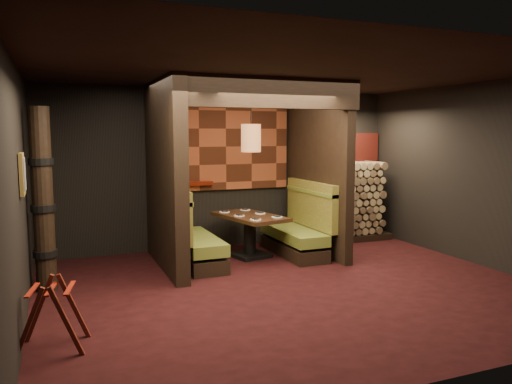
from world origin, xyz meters
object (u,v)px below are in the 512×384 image
Objects in this scene: pendant_lamp at (251,138)px; firewood_stack at (345,201)px; booth_bench_right at (299,231)px; luggage_rack at (52,312)px; dining_table at (250,229)px; booth_bench_left at (191,240)px; totem_column at (43,201)px.

pendant_lamp reaches higher than firewood_stack.
luggage_rack is at bearing -147.45° from booth_bench_right.
dining_table is 1.51m from pendant_lamp.
pendant_lamp is at bearing -164.16° from firewood_stack.
booth_bench_left reaches higher than dining_table.
luggage_rack is at bearing -128.89° from booth_bench_left.
booth_bench_right is at bearing -5.05° from pendant_lamp.
pendant_lamp is (-0.00, -0.05, 1.50)m from dining_table.
dining_table reaches higher than luggage_rack.
pendant_lamp is at bearing 11.28° from totem_column.
booth_bench_right is 4.63m from luggage_rack.
booth_bench_left is 2.30m from totem_column.
firewood_stack is (5.33, 1.25, -0.44)m from totem_column.
pendant_lamp is at bearing -90.00° from dining_table.
pendant_lamp is 3.29m from totem_column.
luggage_rack is 0.42× the size of firewood_stack.
pendant_lamp reaches higher than dining_table.
booth_bench_left is 1.08× the size of dining_table.
totem_column reaches higher than firewood_stack.
booth_bench_right is 1.80m from pendant_lamp.
booth_bench_left is 2.18× the size of luggage_rack.
totem_column reaches higher than luggage_rack.
booth_bench_left is 1.05m from dining_table.
totem_column is 5.50m from firewood_stack.
dining_table is at bearing 40.59° from luggage_rack.
pendant_lamp is (-0.85, 0.08, 1.58)m from booth_bench_right.
booth_bench_right is at bearing 0.00° from booth_bench_left.
pendant_lamp is at bearing 40.04° from luggage_rack.
firewood_stack is (5.25, 3.19, 0.39)m from luggage_rack.
totem_column is at bearing -165.25° from booth_bench_left.
firewood_stack reaches higher than booth_bench_right.
booth_bench_right is 2.18× the size of luggage_rack.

